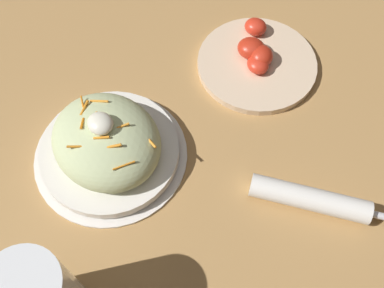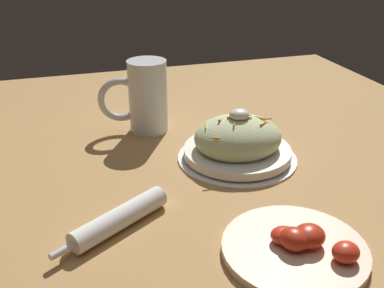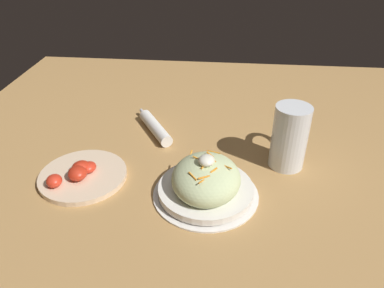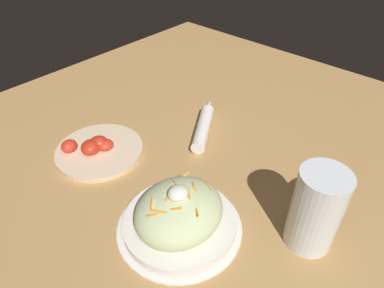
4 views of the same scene
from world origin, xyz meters
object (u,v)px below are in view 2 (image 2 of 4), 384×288
at_px(salad_plate, 238,143).
at_px(beer_mug, 147,101).
at_px(tomato_plate, 298,247).
at_px(napkin_roll, 119,219).

xyz_separation_m(salad_plate, beer_mug, (0.14, -0.19, 0.03)).
bearing_deg(salad_plate, tomato_plate, 84.30).
bearing_deg(napkin_roll, beer_mug, -108.71).
xyz_separation_m(salad_plate, tomato_plate, (0.03, 0.29, -0.02)).
xyz_separation_m(beer_mug, napkin_roll, (0.12, 0.35, -0.05)).
distance_m(beer_mug, tomato_plate, 0.50).
relative_size(salad_plate, tomato_plate, 1.15).
bearing_deg(napkin_roll, tomato_plate, 149.66).
distance_m(beer_mug, napkin_roll, 0.37).
distance_m(salad_plate, beer_mug, 0.24).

